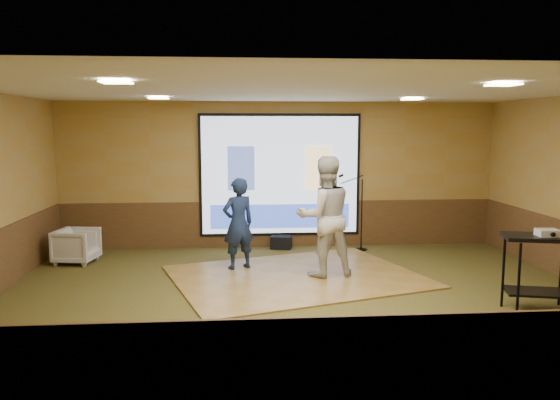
{
  "coord_description": "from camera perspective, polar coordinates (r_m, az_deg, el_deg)",
  "views": [
    {
      "loc": [
        -0.9,
        -7.71,
        2.48
      ],
      "look_at": [
        -0.19,
        1.09,
        1.3
      ],
      "focal_mm": 35.0,
      "sensor_mm": 36.0,
      "label": 1
    }
  ],
  "objects": [
    {
      "name": "downlight_ne",
      "position": [
        10.02,
        13.65,
        10.21
      ],
      "size": [
        0.32,
        0.32,
        0.02
      ],
      "primitive_type": "cube",
      "color": "beige",
      "rests_on": "room_shell"
    },
    {
      "name": "room_shell",
      "position": [
        7.77,
        2.05,
        4.76
      ],
      "size": [
        9.04,
        7.04,
        3.02
      ],
      "color": "#A98846",
      "rests_on": "ground"
    },
    {
      "name": "wainscot_back",
      "position": [
        11.41,
        -0.01,
        -2.51
      ],
      "size": [
        9.0,
        0.04,
        0.95
      ],
      "primitive_type": "cube",
      "color": "#4E301A",
      "rests_on": "ground"
    },
    {
      "name": "projector",
      "position": [
        8.09,
        26.18,
        -3.09
      ],
      "size": [
        0.3,
        0.26,
        0.09
      ],
      "primitive_type": "cube",
      "rotation": [
        0.0,
        0.0,
        -0.11
      ],
      "color": "silver",
      "rests_on": "av_table"
    },
    {
      "name": "dance_floor",
      "position": [
        9.16,
        1.73,
        -8.01
      ],
      "size": [
        4.64,
        4.03,
        0.03
      ],
      "primitive_type": "cube",
      "rotation": [
        0.0,
        0.0,
        0.31
      ],
      "color": "olive",
      "rests_on": "ground"
    },
    {
      "name": "ground",
      "position": [
        8.15,
        1.98,
        -10.11
      ],
      "size": [
        9.0,
        9.0,
        0.0
      ],
      "primitive_type": "plane",
      "color": "#303618",
      "rests_on": "ground"
    },
    {
      "name": "downlight_sw",
      "position": [
        6.37,
        -16.75,
        11.71
      ],
      "size": [
        0.32,
        0.32,
        0.02
      ],
      "primitive_type": "cube",
      "color": "beige",
      "rests_on": "room_shell"
    },
    {
      "name": "player_left",
      "position": [
        9.49,
        -4.38,
        -2.47
      ],
      "size": [
        0.69,
        0.59,
        1.59
      ],
      "primitive_type": "imported",
      "rotation": [
        0.0,
        0.0,
        3.59
      ],
      "color": "#152344",
      "rests_on": "dance_floor"
    },
    {
      "name": "wainscot_front",
      "position": [
        4.77,
        7.01,
        -17.31
      ],
      "size": [
        9.0,
        0.04,
        0.95
      ],
      "primitive_type": "cube",
      "color": "#4E301A",
      "rests_on": "ground"
    },
    {
      "name": "mic_stand",
      "position": [
        11.17,
        8.22,
        -2.71
      ],
      "size": [
        0.61,
        0.25,
        1.56
      ],
      "rotation": [
        0.0,
        0.0,
        0.39
      ],
      "color": "black",
      "rests_on": "ground"
    },
    {
      "name": "player_right",
      "position": [
        9.01,
        4.69,
        -1.72
      ],
      "size": [
        1.08,
        0.9,
        1.99
      ],
      "primitive_type": "imported",
      "rotation": [
        0.0,
        0.0,
        3.31
      ],
      "color": "beige",
      "rests_on": "dance_floor"
    },
    {
      "name": "downlight_se",
      "position": [
        6.96,
        22.29,
        11.09
      ],
      "size": [
        0.32,
        0.32,
        0.02
      ],
      "primitive_type": "cube",
      "color": "beige",
      "rests_on": "room_shell"
    },
    {
      "name": "duffel_bag",
      "position": [
        11.25,
        0.13,
        -4.45
      ],
      "size": [
        0.47,
        0.36,
        0.26
      ],
      "primitive_type": "cube",
      "rotation": [
        0.0,
        0.0,
        -0.21
      ],
      "color": "black",
      "rests_on": "ground"
    },
    {
      "name": "downlight_nw",
      "position": [
        9.61,
        -12.58,
        10.35
      ],
      "size": [
        0.32,
        0.32,
        0.02
      ],
      "primitive_type": "cube",
      "color": "beige",
      "rests_on": "room_shell"
    },
    {
      "name": "av_table",
      "position": [
        8.17,
        25.67,
        -5.42
      ],
      "size": [
        0.99,
        0.52,
        1.04
      ],
      "rotation": [
        0.0,
        0.0,
        -0.25
      ],
      "color": "black",
      "rests_on": "ground"
    },
    {
      "name": "banquet_chair",
      "position": [
        10.71,
        -20.47,
        -4.51
      ],
      "size": [
        0.81,
        0.79,
        0.64
      ],
      "primitive_type": "imported",
      "rotation": [
        0.0,
        0.0,
        1.4
      ],
      "color": "gray",
      "rests_on": "ground"
    },
    {
      "name": "projector_screen",
      "position": [
        11.23,
        0.01,
        2.48
      ],
      "size": [
        3.32,
        0.06,
        2.52
      ],
      "color": "black",
      "rests_on": "room_shell"
    }
  ]
}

